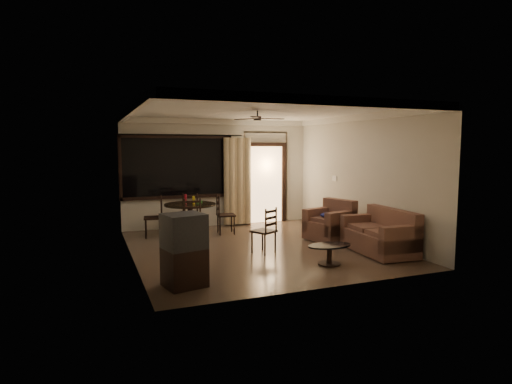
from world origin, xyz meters
name	(u,v)px	position (x,y,z in m)	size (l,w,h in m)	color
ground	(257,247)	(0.00, 0.00, 0.00)	(5.50, 5.50, 0.00)	#7F6651
room_shell	(253,157)	(0.59, 1.77, 1.83)	(5.50, 6.70, 5.50)	beige
dining_table	(190,210)	(-1.01, 1.74, 0.59)	(1.20, 1.20, 0.97)	black
dining_chair_west	(154,225)	(-1.84, 1.86, 0.28)	(0.48, 0.48, 0.95)	black
dining_chair_east	(225,222)	(-0.18, 1.62, 0.28)	(0.48, 0.48, 0.95)	black
dining_chair_south	(194,229)	(-1.13, 0.89, 0.31)	(0.48, 0.53, 0.95)	black
dining_chair_north	(190,219)	(-0.89, 2.29, 0.28)	(0.48, 0.48, 0.95)	black
tv_cabinet	(184,250)	(-1.93, -1.90, 0.55)	(0.67, 0.63, 1.10)	black
sofa	(381,236)	(2.11, -1.30, 0.34)	(0.94, 1.63, 0.84)	#482721
armchair	(331,224)	(1.82, 0.09, 0.36)	(1.07, 1.07, 0.88)	#482721
coffee_table	(329,251)	(0.70, -1.68, 0.24)	(0.82, 0.49, 0.36)	black
side_chair	(264,239)	(-0.05, -0.47, 0.27)	(0.54, 0.54, 0.91)	black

